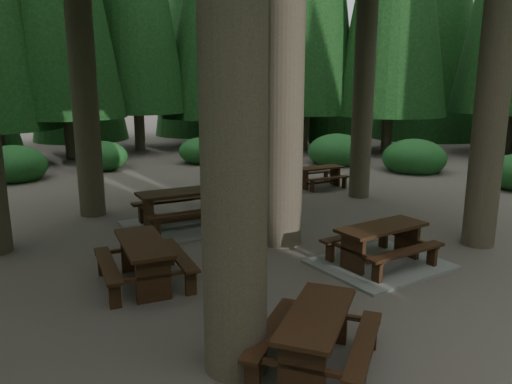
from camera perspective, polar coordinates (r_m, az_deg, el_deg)
ground at (r=10.19m, az=0.31°, el=-6.98°), size 80.00×80.00×0.00m
picnic_table_a at (r=9.74m, az=14.05°, el=-6.67°), size 2.49×2.13×0.78m
picnic_table_b at (r=8.73m, az=-12.69°, el=-7.15°), size 1.87×2.12×0.78m
picnic_table_c at (r=11.95m, az=-8.38°, el=-2.54°), size 2.99×2.63×0.89m
picnic_table_d at (r=16.33m, az=7.27°, el=2.09°), size 1.76×1.53×0.67m
picnic_table_e at (r=6.27m, az=6.92°, el=-15.51°), size 2.16×2.05×0.73m
shrub_ring at (r=11.05m, az=0.69°, el=-3.22°), size 23.86×24.64×1.49m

